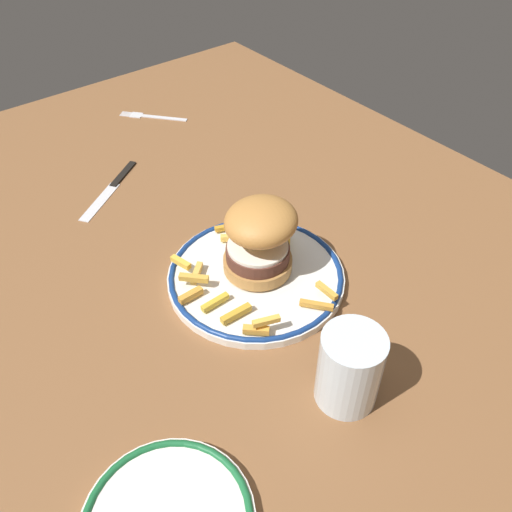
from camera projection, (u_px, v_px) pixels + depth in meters
The scene contains 7 objects.
ground_plane at pixel (260, 283), 79.25cm from camera, with size 145.01×99.68×4.00cm, color brown.
dinner_plate at pixel (256, 276), 76.41cm from camera, with size 25.06×25.06×1.60cm.
burger at pixel (261, 236), 73.18cm from camera, with size 12.68×12.91×10.95cm.
fries_pile at pixel (243, 273), 74.84cm from camera, with size 23.32×21.54×2.27cm.
water_glass at pixel (349, 371), 60.01cm from camera, with size 7.22×7.22×10.03cm.
fork at pixel (151, 116), 112.12cm from camera, with size 11.94×10.29×0.36cm.
knife at pixel (114, 184), 93.90cm from camera, with size 11.48×15.65×0.70cm.
Camera 1 is at (43.10, -35.26, 54.54)cm, focal length 37.86 mm.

